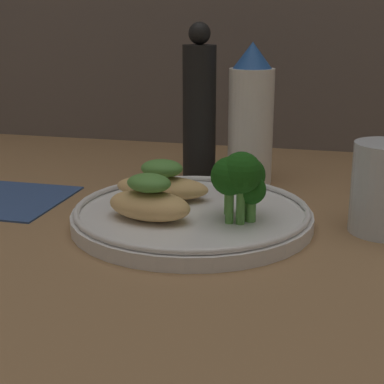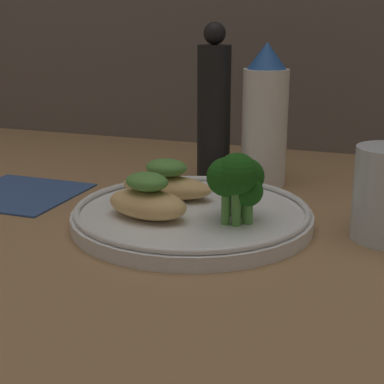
{
  "view_description": "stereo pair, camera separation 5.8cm",
  "coord_description": "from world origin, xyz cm",
  "px_view_note": "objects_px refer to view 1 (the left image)",
  "views": [
    {
      "loc": [
        13.72,
        -54.42,
        20.06
      ],
      "look_at": [
        0.0,
        0.0,
        3.4
      ],
      "focal_mm": 55.0,
      "sensor_mm": 36.0,
      "label": 1
    },
    {
      "loc": [
        19.31,
        -52.7,
        20.06
      ],
      "look_at": [
        0.0,
        0.0,
        3.4
      ],
      "focal_mm": 55.0,
      "sensor_mm": 36.0,
      "label": 2
    }
  ],
  "objects_px": {
    "plate": "(192,215)",
    "broccoli_bunch": "(240,178)",
    "sauce_bottle": "(251,117)",
    "pepper_grinder": "(199,109)"
  },
  "relations": [
    {
      "from": "plate",
      "to": "sauce_bottle",
      "type": "relative_size",
      "value": 1.4
    },
    {
      "from": "broccoli_bunch",
      "to": "plate",
      "type": "bearing_deg",
      "value": 162.66
    },
    {
      "from": "sauce_bottle",
      "to": "pepper_grinder",
      "type": "height_order",
      "value": "pepper_grinder"
    },
    {
      "from": "pepper_grinder",
      "to": "sauce_bottle",
      "type": "bearing_deg",
      "value": 0.0
    },
    {
      "from": "plate",
      "to": "broccoli_bunch",
      "type": "distance_m",
      "value": 0.07
    },
    {
      "from": "sauce_bottle",
      "to": "plate",
      "type": "bearing_deg",
      "value": -100.32
    },
    {
      "from": "sauce_bottle",
      "to": "pepper_grinder",
      "type": "distance_m",
      "value": 0.07
    },
    {
      "from": "plate",
      "to": "sauce_bottle",
      "type": "distance_m",
      "value": 0.19
    },
    {
      "from": "plate",
      "to": "broccoli_bunch",
      "type": "relative_size",
      "value": 3.49
    },
    {
      "from": "plate",
      "to": "pepper_grinder",
      "type": "distance_m",
      "value": 0.19
    }
  ]
}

